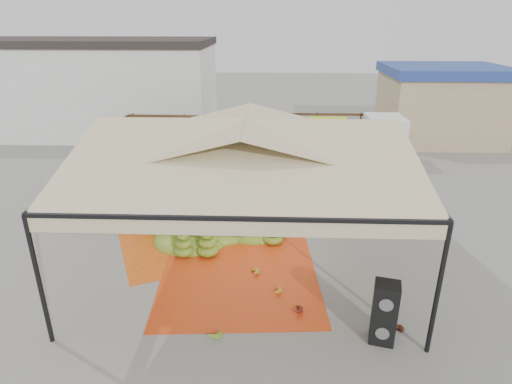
{
  "coord_description": "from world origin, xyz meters",
  "views": [
    {
      "loc": [
        0.7,
        -11.17,
        6.47
      ],
      "look_at": [
        0.2,
        1.5,
        1.3
      ],
      "focal_mm": 30.0,
      "sensor_mm": 36.0,
      "label": 1
    }
  ],
  "objects_px": {
    "speaker_stack": "(384,313)",
    "vendor": "(306,176)",
    "truck_right": "(341,133)",
    "banana_heap": "(209,207)",
    "truck_left": "(206,140)"
  },
  "relations": [
    {
      "from": "speaker_stack",
      "to": "truck_right",
      "type": "relative_size",
      "value": 0.23
    },
    {
      "from": "banana_heap",
      "to": "vendor",
      "type": "bearing_deg",
      "value": 38.46
    },
    {
      "from": "truck_right",
      "to": "banana_heap",
      "type": "bearing_deg",
      "value": -126.24
    },
    {
      "from": "speaker_stack",
      "to": "truck_right",
      "type": "bearing_deg",
      "value": 100.04
    },
    {
      "from": "vendor",
      "to": "truck_right",
      "type": "height_order",
      "value": "truck_right"
    },
    {
      "from": "speaker_stack",
      "to": "truck_right",
      "type": "xyz_separation_m",
      "value": [
        0.87,
        12.72,
        0.61
      ]
    },
    {
      "from": "banana_heap",
      "to": "truck_right",
      "type": "relative_size",
      "value": 0.95
    },
    {
      "from": "truck_left",
      "to": "truck_right",
      "type": "xyz_separation_m",
      "value": [
        6.19,
        2.07,
        -0.16
      ]
    },
    {
      "from": "speaker_stack",
      "to": "vendor",
      "type": "xyz_separation_m",
      "value": [
        -1.08,
        8.1,
        0.1
      ]
    },
    {
      "from": "speaker_stack",
      "to": "vendor",
      "type": "distance_m",
      "value": 8.17
    },
    {
      "from": "speaker_stack",
      "to": "vendor",
      "type": "height_order",
      "value": "vendor"
    },
    {
      "from": "speaker_stack",
      "to": "vendor",
      "type": "relative_size",
      "value": 0.87
    },
    {
      "from": "banana_heap",
      "to": "vendor",
      "type": "distance_m",
      "value": 4.34
    },
    {
      "from": "banana_heap",
      "to": "truck_left",
      "type": "height_order",
      "value": "truck_left"
    },
    {
      "from": "truck_right",
      "to": "vendor",
      "type": "bearing_deg",
      "value": -112.98
    }
  ]
}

